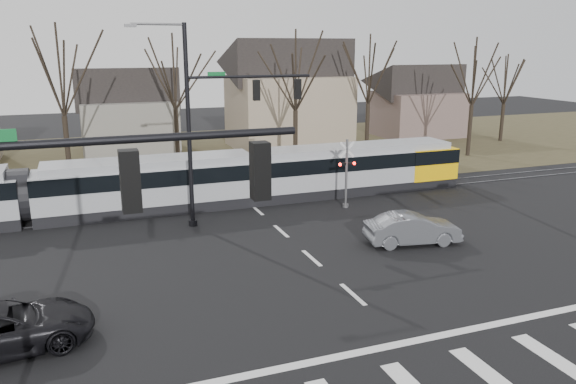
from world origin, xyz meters
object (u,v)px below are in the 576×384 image
object	(u,v)px
rail_crossing_signal	(346,176)
sedan	(413,229)
tram	(148,183)
suv	(2,329)

from	to	relation	value
rail_crossing_signal	sedan	bearing A→B (deg)	-88.35
sedan	tram	bearing A→B (deg)	57.94
sedan	rail_crossing_signal	world-z (taller)	rail_crossing_signal
suv	rail_crossing_signal	distance (m)	20.00
tram	rail_crossing_signal	size ratio (longest dim) A/B	9.97
sedan	suv	distance (m)	17.53
tram	rail_crossing_signal	xyz separation A→B (m)	(10.79, -3.21, 0.24)
suv	tram	bearing A→B (deg)	-31.17
tram	sedan	size ratio (longest dim) A/B	8.51
sedan	rail_crossing_signal	size ratio (longest dim) A/B	1.17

